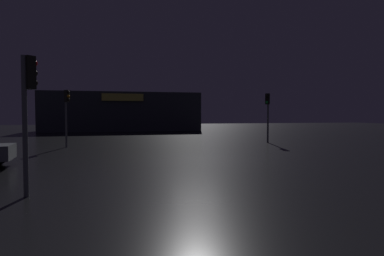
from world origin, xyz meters
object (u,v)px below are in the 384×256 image
store_building (122,112)px  traffic_signal_cross_left (67,106)px  traffic_signal_main (28,96)px  traffic_signal_cross_right (268,108)px

store_building → traffic_signal_cross_left: bearing=-100.5°
store_building → traffic_signal_cross_left: (-4.41, -23.77, 0.30)m
store_building → traffic_signal_main: store_building is taller
store_building → traffic_signal_cross_right: bearing=-64.6°
store_building → traffic_signal_main: bearing=-95.3°
store_building → traffic_signal_cross_left: size_ratio=5.28×
traffic_signal_cross_left → traffic_signal_cross_right: (15.60, 0.21, -0.11)m
traffic_signal_cross_right → store_building: bearing=115.4°
traffic_signal_cross_left → traffic_signal_cross_right: traffic_signal_cross_left is taller
traffic_signal_main → traffic_signal_cross_left: traffic_signal_cross_left is taller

